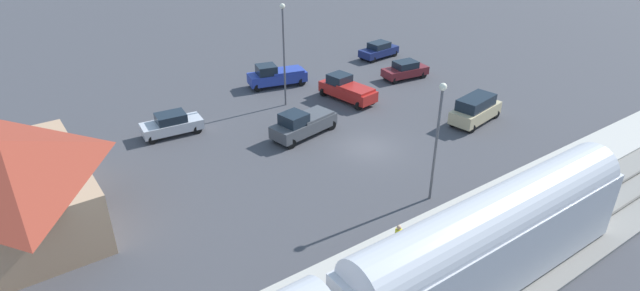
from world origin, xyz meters
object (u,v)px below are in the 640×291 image
sedan_silver (172,124)px  light_pole_near_platform (438,129)px  station_building (12,184)px  light_pole_lot_center (284,44)px  pedestrian_waiting_far (398,237)px  suv_tan (476,109)px  pickup_blue (276,75)px  sedan_maroon (405,70)px  pickup_charcoal (303,124)px  pedestrian_on_platform (556,168)px  sedan_navy (379,50)px  pickup_red (347,89)px

sedan_silver → light_pole_near_platform: bearing=-151.0°
sedan_silver → station_building: bearing=119.8°
light_pole_near_platform → light_pole_lot_center: 17.45m
sedan_silver → light_pole_lot_center: 11.06m
pedestrian_waiting_far → suv_tan: size_ratio=0.33×
suv_tan → light_pole_lot_center: size_ratio=0.59×
suv_tan → sedan_silver: bearing=60.1°
station_building → pickup_blue: 25.28m
sedan_maroon → light_pole_lot_center: (1.15, 13.00, 4.51)m
sedan_maroon → suv_tan: bearing=167.0°
pickup_charcoal → sedan_silver: (5.94, 8.06, -0.15)m
station_building → pedestrian_on_platform: bearing=-117.3°
sedan_navy → pickup_red: pickup_red is taller
light_pole_near_platform → suv_tan: bearing=-62.4°
light_pole_near_platform → light_pole_lot_center: bearing=-1.2°
pickup_blue → pickup_charcoal: size_ratio=1.01×
station_building → pedestrian_waiting_far: (-14.06, -15.43, -1.56)m
sedan_navy → light_pole_lot_center: size_ratio=0.53×
suv_tan → pickup_blue: bearing=28.9°
sedan_maroon → pickup_red: bearing=97.1°
pickup_red → sedan_silver: (2.26, 15.11, -0.15)m
sedan_navy → light_pole_near_platform: (-22.61, 15.46, 3.89)m
sedan_maroon → sedan_navy: bearing=-18.4°
sedan_silver → sedan_maroon: bearing=-93.2°
pedestrian_on_platform → light_pole_lot_center: bearing=19.0°
station_building → sedan_silver: (6.36, -11.09, -1.97)m
pedestrian_on_platform → pickup_red: bearing=6.6°
pickup_blue → light_pole_near_platform: 22.23m
pedestrian_on_platform → pickup_red: size_ratio=0.30×
pedestrian_on_platform → pedestrian_waiting_far: (0.58, 12.96, 0.00)m
pickup_blue → light_pole_near_platform: (-21.82, 2.03, 3.74)m
sedan_navy → sedan_silver: bearing=101.3°
pickup_blue → pickup_red: 7.33m
pedestrian_on_platform → pickup_blue: bearing=12.3°
sedan_silver → light_pole_near_platform: 20.45m
sedan_navy → pedestrian_waiting_far: bearing=140.7°
station_building → pedestrian_on_platform: (-14.64, -28.39, -1.56)m
pedestrian_waiting_far → station_building: bearing=47.7°
station_building → pickup_charcoal: (0.42, -19.15, -1.82)m
pickup_red → pedestrian_waiting_far: bearing=149.3°
pedestrian_on_platform → sedan_silver: bearing=39.5°
station_building → pickup_red: (4.10, -26.21, -1.82)m
pedestrian_on_platform → pickup_blue: size_ratio=0.30×
pedestrian_waiting_far → sedan_navy: 32.93m
sedan_navy → light_pole_lot_center: bearing=108.9°
sedan_maroon → light_pole_near_platform: 21.42m
sedan_navy → suv_tan: 17.52m
sedan_silver → sedan_maroon: size_ratio=0.99×
pedestrian_waiting_far → light_pole_lot_center: light_pole_lot_center is taller
pedestrian_waiting_far → pickup_charcoal: size_ratio=0.30×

